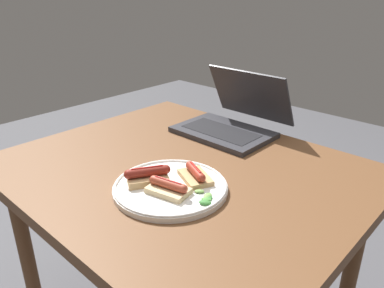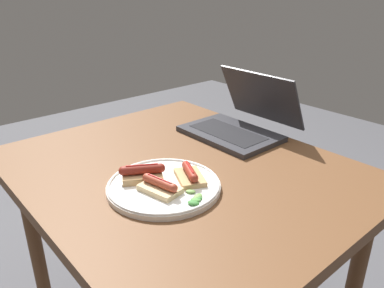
% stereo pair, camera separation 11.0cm
% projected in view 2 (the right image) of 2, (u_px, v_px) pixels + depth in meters
% --- Properties ---
extents(desk, '(1.02, 0.85, 0.77)m').
position_uv_depth(desk, '(182.00, 192.00, 1.14)').
color(desk, brown).
rests_on(desk, ground_plane).
extents(laptop, '(0.33, 0.32, 0.21)m').
position_uv_depth(laptop, '(239.00, 123.00, 1.33)').
color(laptop, '#2D2D33').
rests_on(laptop, desk).
extents(plate, '(0.30, 0.30, 0.02)m').
position_uv_depth(plate, '(164.00, 185.00, 0.98)').
color(plate, white).
rests_on(plate, desk).
extents(sausage_toast_left, '(0.11, 0.08, 0.04)m').
position_uv_depth(sausage_toast_left, '(160.00, 186.00, 0.93)').
color(sausage_toast_left, '#D6B784').
rests_on(sausage_toast_left, plate).
extents(sausage_toast_middle, '(0.10, 0.12, 0.05)m').
position_uv_depth(sausage_toast_middle, '(142.00, 174.00, 0.99)').
color(sausage_toast_middle, tan).
rests_on(sausage_toast_middle, plate).
extents(sausage_toast_right, '(0.12, 0.10, 0.04)m').
position_uv_depth(sausage_toast_right, '(190.00, 175.00, 0.99)').
color(sausage_toast_right, tan).
rests_on(sausage_toast_right, plate).
extents(salad_pile, '(0.08, 0.06, 0.01)m').
position_uv_depth(salad_pile, '(195.00, 198.00, 0.90)').
color(salad_pile, '#4C8E3D').
rests_on(salad_pile, plate).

